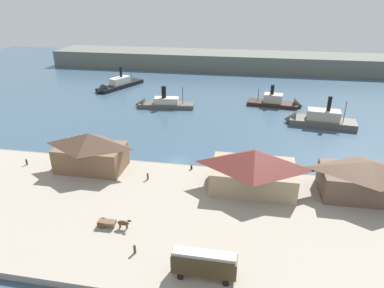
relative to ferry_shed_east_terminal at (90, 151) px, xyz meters
The scene contains 17 objects.
ground_plane 20.42m from the ferry_shed_east_terminal, 27.20° to the left, with size 320.00×320.00×0.00m, color #385166.
quay_promenade 22.34m from the ferry_shed_east_terminal, 36.65° to the right, with size 110.00×36.00×1.20m, color #9E9384.
seawall_edge 18.97m from the ferry_shed_east_terminal, 17.12° to the left, with size 110.00×0.80×1.00m, color gray.
ferry_shed_east_terminal is the anchor object (origin of this frame).
ferry_shed_customs_shed 35.05m from the ferry_shed_east_terminal, ahead, with size 16.67×11.17×8.12m.
ferry_shed_central_terminal 56.26m from the ferry_shed_east_terminal, ahead, with size 16.94×9.88×7.23m.
street_tram 39.32m from the ferry_shed_east_terminal, 42.57° to the right, with size 8.85×2.46×4.15m.
horse_cart 22.71m from the ferry_shed_east_terminal, 56.20° to the right, with size 5.82×1.43×1.87m.
pedestrian_near_west_shed 30.10m from the ferry_shed_east_terminal, 52.90° to the right, with size 0.41×0.41×1.65m.
pedestrian_walking_west 14.14m from the ferry_shed_east_terminal, 10.21° to the right, with size 0.40×0.40×1.62m.
pedestrian_standing_center 15.90m from the ferry_shed_east_terminal, behind, with size 0.38×0.38×1.53m.
mooring_post_east 22.29m from the ferry_shed_east_terminal, ahead, with size 0.44×0.44×0.90m, color black.
ferry_approaching_east 72.55m from the ferry_shed_east_terminal, 108.02° to the left, with size 14.76×24.77×10.25m.
ferry_moored_west 48.83m from the ferry_shed_east_terminal, 87.59° to the left, with size 21.13×7.16×9.10m.
ferry_moored_east 72.00m from the ferry_shed_east_terminal, 52.58° to the left, with size 19.58×8.28×9.51m.
ferry_mid_harbor 66.60m from the ferry_shed_east_terminal, 37.30° to the left, with size 21.34×8.69×11.24m.
far_headland 120.28m from the ferry_shed_east_terminal, 81.64° to the left, with size 180.00×24.00×8.00m, color #60665B.
Camera 1 is at (16.06, -70.35, 37.09)m, focal length 31.70 mm.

